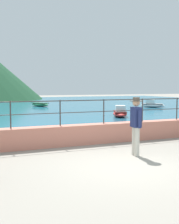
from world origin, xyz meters
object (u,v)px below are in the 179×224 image
object	(u,v)px
boat_1	(152,105)
person_walking	(136,123)
boat_0	(40,104)
boat_6	(120,113)

from	to	relation	value
boat_1	person_walking	bearing A→B (deg)	-126.42
person_walking	boat_0	size ratio (longest dim) A/B	0.71
boat_0	boat_6	distance (m)	12.40
boat_0	boat_6	size ratio (longest dim) A/B	1.00
person_walking	boat_0	distance (m)	21.92
boat_6	boat_1	bearing A→B (deg)	42.27
person_walking	boat_6	world-z (taller)	person_walking
boat_0	boat_1	bearing A→B (deg)	-30.77
person_walking	boat_1	xyz separation A→B (m)	(11.86, 16.07, -0.65)
boat_0	boat_6	bearing A→B (deg)	-78.21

